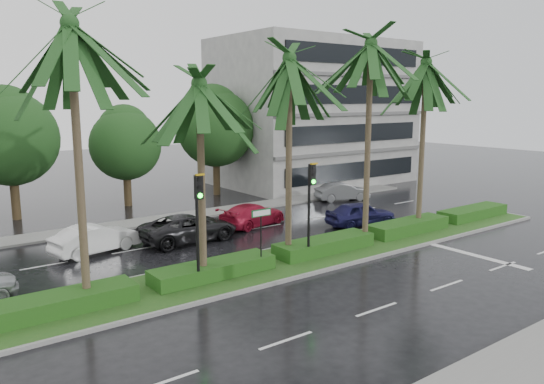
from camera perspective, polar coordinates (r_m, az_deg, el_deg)
ground at (r=22.56m, az=1.66°, el=-8.60°), size 120.00×120.00×0.00m
near_sidewalk at (r=16.44m, az=25.33°, el=-16.77°), size 40.00×2.40×0.12m
far_sidewalk at (r=32.47m, az=-11.60°, el=-2.89°), size 40.00×2.00×0.12m
median at (r=23.29m, az=0.12°, el=-7.79°), size 36.00×4.00×0.15m
hedge at (r=23.18m, az=0.12°, el=-6.92°), size 35.20×1.40×0.60m
lane_markings at (r=24.18m, az=8.00°, el=-7.40°), size 34.00×13.06×0.01m
palm_row at (r=21.48m, az=-2.64°, el=12.97°), size 26.30×4.20×10.39m
signal_median_left at (r=19.86m, az=-7.94°, el=-2.30°), size 0.34×0.42×4.36m
signal_median_right at (r=22.95m, az=4.17°, el=-0.56°), size 0.34×0.42×4.36m
street_sign at (r=21.76m, az=-1.17°, el=-3.48°), size 0.95×0.09×2.60m
bg_trees at (r=37.41m, az=-13.59°, el=6.39°), size 33.18×5.74×8.29m
building at (r=46.11m, az=4.44°, el=8.52°), size 16.00×10.00×12.00m
car_white at (r=26.42m, az=-18.44°, el=-4.78°), size 2.29×4.38×1.37m
car_darkgrey at (r=27.38m, az=-8.94°, el=-3.82°), size 2.46×5.13×1.41m
car_red at (r=30.35m, az=-2.13°, el=-2.46°), size 2.81×4.74×1.29m
car_blue at (r=30.78m, az=9.50°, el=-2.32°), size 2.52×4.34×1.39m
car_grey at (r=38.17m, az=7.56°, el=0.04°), size 2.49×4.09×1.27m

